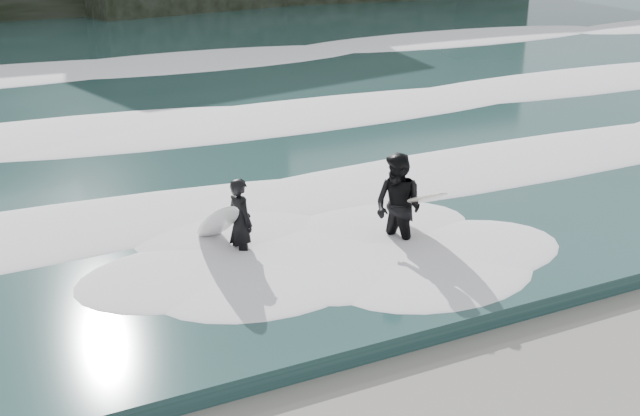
{
  "coord_description": "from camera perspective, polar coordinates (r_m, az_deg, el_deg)",
  "views": [
    {
      "loc": [
        -5.77,
        -5.18,
        5.79
      ],
      "look_at": [
        0.08,
        6.38,
        1.0
      ],
      "focal_mm": 45.0,
      "sensor_mm": 36.0,
      "label": 1
    }
  ],
  "objects": [
    {
      "name": "sea",
      "position": [
        35.12,
        -17.33,
        10.15
      ],
      "size": [
        90.0,
        52.0,
        0.3
      ],
      "primitive_type": "cube",
      "color": "#203F3F",
      "rests_on": "ground"
    },
    {
      "name": "foam_near",
      "position": [
        16.23,
        -4.45,
        0.83
      ],
      "size": [
        60.0,
        3.2,
        0.2
      ],
      "primitive_type": "ellipsoid",
      "color": "white",
      "rests_on": "sea"
    },
    {
      "name": "foam_mid",
      "position": [
        22.6,
        -11.35,
        6.14
      ],
      "size": [
        60.0,
        4.0,
        0.24
      ],
      "primitive_type": "ellipsoid",
      "color": "white",
      "rests_on": "sea"
    },
    {
      "name": "foam_far",
      "position": [
        31.18,
        -16.03,
        9.65
      ],
      "size": [
        60.0,
        4.8,
        0.3
      ],
      "primitive_type": "ellipsoid",
      "color": "white",
      "rests_on": "sea"
    },
    {
      "name": "surfer_left",
      "position": [
        13.79,
        -6.19,
        -1.05
      ],
      "size": [
        1.05,
        2.02,
        1.58
      ],
      "color": "black",
      "rests_on": "ground"
    },
    {
      "name": "surfer_right",
      "position": [
        14.05,
        5.71,
        0.09
      ],
      "size": [
        1.36,
        2.01,
        1.92
      ],
      "color": "black",
      "rests_on": "ground"
    }
  ]
}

